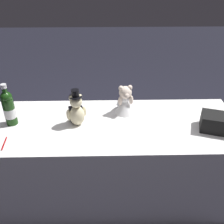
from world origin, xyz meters
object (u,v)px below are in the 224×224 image
(teddy_bear_groom, at_px, (76,111))
(teddy_bear_bride, at_px, (125,100))
(champagne_bottle, at_px, (9,108))
(signing_pen, at_px, (4,144))
(gift_case_black, at_px, (224,124))

(teddy_bear_groom, height_order, teddy_bear_bride, teddy_bear_groom)
(teddy_bear_bride, xyz_separation_m, champagne_bottle, (0.83, 0.15, 0.03))
(teddy_bear_groom, distance_m, teddy_bear_bride, 0.39)
(signing_pen, bearing_deg, gift_case_black, -175.28)
(champagne_bottle, bearing_deg, signing_pen, 94.71)
(teddy_bear_bride, height_order, signing_pen, teddy_bear_bride)
(teddy_bear_bride, bearing_deg, signing_pen, 25.80)
(teddy_bear_groom, height_order, signing_pen, teddy_bear_groom)
(teddy_bear_bride, distance_m, gift_case_black, 0.72)
(signing_pen, bearing_deg, teddy_bear_bride, -154.20)
(teddy_bear_groom, xyz_separation_m, gift_case_black, (-1.03, 0.11, -0.05))
(champagne_bottle, relative_size, gift_case_black, 0.94)
(teddy_bear_groom, height_order, gift_case_black, teddy_bear_groom)
(teddy_bear_bride, height_order, gift_case_black, teddy_bear_bride)
(gift_case_black, bearing_deg, teddy_bear_bride, -21.94)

